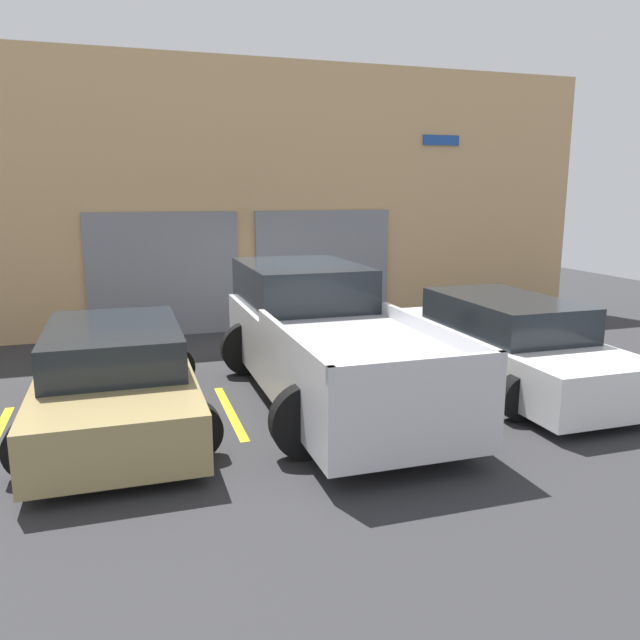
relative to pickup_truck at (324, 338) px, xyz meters
The scene contains 8 objects.
ground_plane 1.97m from the pickup_truck, 90.00° to the left, with size 28.00×28.00×0.00m, color #2D2D30.
shophouse_building 5.42m from the pickup_truck, 90.05° to the left, with size 15.78×0.68×5.66m.
pickup_truck is the anchor object (origin of this frame).
sedan_white 2.93m from the pickup_truck, ahead, with size 2.15×4.71×1.35m.
sedan_side 2.93m from the pickup_truck, behind, with size 2.28×4.42×1.29m.
parking_stripe_left 1.72m from the pickup_truck, 167.86° to the right, with size 0.12×2.20×0.01m, color gold.
parking_stripe_centre 1.72m from the pickup_truck, 12.14° to the right, with size 0.12×2.20×0.01m, color gold.
parking_stripe_right 4.45m from the pickup_truck, ahead, with size 0.12×2.20×0.01m, color gold.
Camera 1 is at (-2.73, -10.18, 2.96)m, focal length 35.00 mm.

